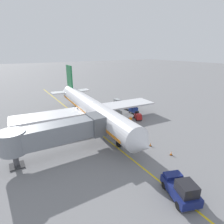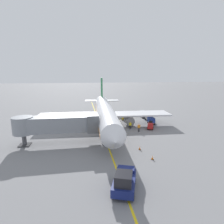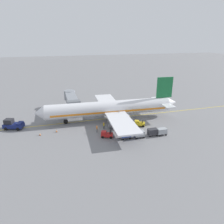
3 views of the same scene
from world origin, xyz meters
TOP-DOWN VIEW (x-y plane):
  - ground_plane at (0.00, 0.00)m, footprint 400.00×400.00m
  - gate_lead_in_line at (0.00, 0.00)m, footprint 0.24×80.00m
  - parked_airliner at (-1.05, 0.66)m, footprint 30.25×37.33m
  - jet_bridge at (8.34, 9.60)m, footprint 14.19×3.50m
  - pushback_tractor at (0.02, 24.26)m, footprint 3.52×4.88m
  - baggage_tug_lead at (-6.96, -4.95)m, footprint 2.08×2.77m
  - baggage_tug_trailing at (-10.52, 4.20)m, footprint 2.07×2.77m
  - baggage_cart_front at (-12.15, 0.42)m, footprint 1.31×2.90m
  - baggage_cart_second_in_train at (-12.66, -2.50)m, footprint 1.31×2.90m
  - baggage_cart_third_in_train at (-12.47, -5.72)m, footprint 1.31×2.90m
  - baggage_cart_tail_end at (-12.86, -7.74)m, footprint 1.31×2.90m
  - ground_crew_wing_walker at (-6.10, 3.69)m, footprint 0.71×0.36m
  - ground_crew_loader at (-7.42, 5.66)m, footprint 0.73×0.30m
  - safety_cone_nose_left at (-4.78, 14.53)m, footprint 0.36×0.36m
  - safety_cone_nose_right at (-5.49, 18.10)m, footprint 0.36×0.36m

SIDE VIEW (x-z plane):
  - ground_plane at x=0.00m, z-range 0.00..0.00m
  - gate_lead_in_line at x=0.00m, z-range 0.00..0.01m
  - safety_cone_nose_left at x=-4.78m, z-range -0.01..0.58m
  - safety_cone_nose_right at x=-5.49m, z-range -0.01..0.58m
  - baggage_tug_lead at x=-6.96m, z-range -0.10..1.52m
  - baggage_tug_trailing at x=-10.52m, z-range -0.10..1.52m
  - baggage_cart_front at x=-12.15m, z-range 0.16..1.74m
  - baggage_cart_second_in_train at x=-12.66m, z-range 0.16..1.74m
  - baggage_cart_third_in_train at x=-12.47m, z-range 0.16..1.74m
  - baggage_cart_tail_end at x=-12.86m, z-range 0.16..1.74m
  - ground_crew_wing_walker at x=-6.10m, z-range 0.11..1.80m
  - ground_crew_loader at x=-7.42m, z-range 0.11..1.80m
  - pushback_tractor at x=0.02m, z-range -0.10..2.30m
  - parked_airliner at x=-1.05m, z-range -2.13..8.50m
  - jet_bridge at x=8.34m, z-range 0.97..5.95m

